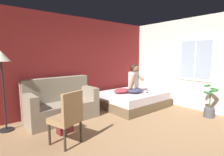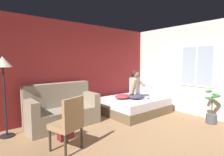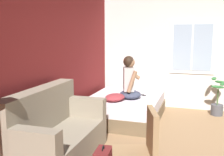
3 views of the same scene
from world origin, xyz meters
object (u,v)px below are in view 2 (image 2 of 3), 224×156
Objects in this scene: bed at (134,105)px; throw_pillow at (123,97)px; couch at (62,110)px; side_chair at (68,122)px; cell_phone at (148,98)px; potted_plant at (212,112)px; backpack at (65,130)px; person_seated at (135,87)px; floor_lamp at (3,70)px.

bed is 0.53m from throw_pillow.
couch reaches higher than side_chair.
cell_phone is 1.68m from potted_plant.
couch is 1.37m from side_chair.
side_chair reaches higher than bed.
backpack is at bearing -166.67° from throw_pillow.
potted_plant is at bearing -24.47° from backpack.
couch is at bearing 165.48° from person_seated.
floor_lamp reaches higher than throw_pillow.
potted_plant is at bearing -37.26° from couch.
cell_phone is (0.22, -0.36, 0.25)m from bed.
person_seated reaches higher than potted_plant.
backpack is 0.27× the size of floor_lamp.
person_seated is 6.08× the size of cell_phone.
bed is at bearing -10.63° from couch.
potted_plant is (3.32, -1.51, 0.11)m from backpack.
couch is at bearing 169.68° from throw_pillow.
bed is at bearing 9.13° from backpack.
couch is 2.19m from person_seated.
cell_phone is at bearing 112.27° from potted_plant.
bed is 2.15× the size of person_seated.
throw_pillow is at bearing 13.33° from backpack.
person_seated is 1.82× the size of throw_pillow.
throw_pillow is at bearing 145.29° from person_seated.
throw_pillow is at bearing -166.81° from cell_phone.
person_seated reaches higher than couch.
person_seated is 1.91× the size of backpack.
floor_lamp reaches higher than bed.
backpack is at bearing -108.77° from couch.
person_seated reaches higher than bed.
person_seated is at bearing -166.78° from cell_phone.
bed is at bearing 50.40° from person_seated.
side_chair is at bearing -161.23° from bed.
side_chair is at bearing 163.64° from potted_plant.
throw_pillow is at bearing -7.90° from floor_lamp.
bed is 2.09m from potted_plant.
couch is 1.96× the size of person_seated.
floor_lamp reaches higher than cell_phone.
couch is at bearing 142.74° from potted_plant.
cell_phone is at bearing -34.66° from person_seated.
person_seated reaches higher than backpack.
person_seated reaches higher than throw_pillow.
couch reaches higher than backpack.
bed is 2.49m from backpack.
backpack is at bearing -173.53° from person_seated.
couch is 1.58m from floor_lamp.
person_seated is 2.09m from potted_plant.
floor_lamp reaches higher than potted_plant.
backpack is 0.54× the size of potted_plant.
side_chair is 1.82m from floor_lamp.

